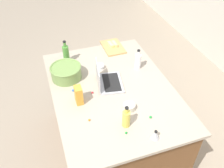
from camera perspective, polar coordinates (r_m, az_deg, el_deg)
The scene contains 19 objects.
ground_plane at distance 2.98m, azimuth 0.00°, elevation -14.07°, with size 12.00×12.00×0.00m, color gray.
island_counter at distance 2.62m, azimuth 0.00°, elevation -8.33°, with size 1.52×1.10×0.90m.
laptop at distance 2.32m, azimuth -1.30°, elevation 0.84°, with size 0.34×0.28×0.22m.
mixing_bowl_large at distance 2.43m, azimuth -10.56°, elevation 2.76°, with size 0.30×0.30×0.13m.
bottle_vinegar at distance 2.51m, azimuth 6.00°, elevation 5.29°, with size 0.06×0.06×0.22m.
bottle_oil at distance 1.94m, azimuth 3.31°, elevation -7.90°, with size 0.06×0.06×0.20m.
bottle_olive at distance 2.63m, azimuth -10.56°, elevation 6.89°, with size 0.07×0.07×0.25m.
cutting_board at distance 2.87m, azimuth 0.20°, elevation 8.53°, with size 0.33×0.22×0.02m, color tan.
butter_stick_left at distance 2.86m, azimuth -0.34°, elevation 9.09°, with size 0.11×0.04×0.04m, color #F4E58C.
butter_stick_right at distance 2.87m, azimuth 0.54°, elevation 9.21°, with size 0.11×0.04×0.04m, color #F4E58C.
ramekin_small at distance 2.54m, azimuth -2.70°, elevation 4.05°, with size 0.08×0.08×0.04m, color white.
ramekin_medium at distance 2.10m, azimuth 4.00°, elevation -5.25°, with size 0.10×0.10×0.05m, color beige.
kitchen_timer at distance 1.91m, azimuth 9.99°, elevation -11.46°, with size 0.07×0.07×0.08m.
candy_bag at distance 2.13m, azimuth -7.69°, elevation -2.55°, with size 0.09×0.06×0.17m, color gold.
candy_0 at distance 2.30m, azimuth -9.00°, elevation -1.45°, with size 0.02×0.02×0.02m, color blue.
candy_1 at distance 2.26m, azimuth -4.56°, elevation -1.96°, with size 0.02×0.02×0.02m, color red.
candy_2 at distance 2.02m, azimuth -5.28°, elevation -8.26°, with size 0.02×0.02×0.02m, color orange.
candy_3 at distance 2.06m, azimuth 8.88°, elevation -7.54°, with size 0.02×0.02×0.02m, color green.
candy_4 at distance 1.94m, azimuth 3.29°, elevation -11.16°, with size 0.02×0.02×0.02m, color green.
Camera 1 is at (1.64, -0.56, 2.42)m, focal length 39.62 mm.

